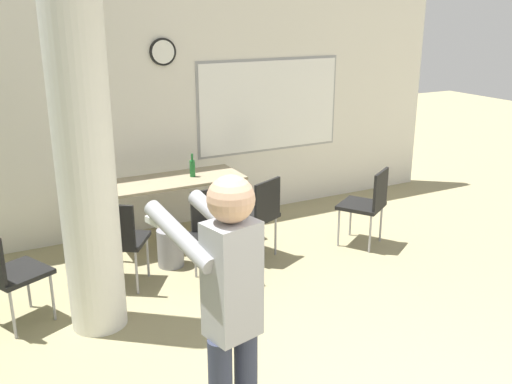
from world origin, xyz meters
TOP-DOWN VIEW (x-y plane):
  - wall_back at (0.03, 5.06)m, footprint 8.00×0.15m
  - support_pillar at (-1.12, 3.11)m, footprint 0.45×0.45m
  - folding_table at (0.06, 4.49)m, footprint 1.52×0.62m
  - bottle_on_table at (0.28, 4.48)m, footprint 0.06×0.06m
  - waste_bin at (-0.21, 3.91)m, footprint 0.27×0.27m
  - chair_table_left at (-0.78, 3.66)m, footprint 0.61×0.61m
  - chair_table_front at (0.09, 3.43)m, footprint 0.44×0.44m
  - chair_mid_room at (1.88, 3.40)m, footprint 0.61×0.61m
  - chair_near_pillar at (-1.75, 3.41)m, footprint 0.59×0.59m
  - chair_table_right at (0.66, 3.67)m, footprint 0.58×0.58m
  - person_playing_front at (-0.82, 1.19)m, footprint 0.49×0.69m

SIDE VIEW (x-z plane):
  - waste_bin at x=-0.21m, z-range 0.00..0.39m
  - chair_table_left at x=-0.78m, z-range 0.08..0.95m
  - chair_table_front at x=0.09m, z-range 0.08..0.95m
  - chair_mid_room at x=1.88m, z-range 0.08..0.95m
  - chair_near_pillar at x=-1.75m, z-range 0.08..0.95m
  - chair_table_right at x=0.66m, z-range 0.08..0.95m
  - folding_table at x=0.06m, z-range 0.31..1.04m
  - bottle_on_table at x=0.28m, z-range 0.70..0.96m
  - person_playing_front at x=-0.82m, z-range 0.15..1.91m
  - wall_back at x=0.03m, z-range 0.00..2.80m
  - support_pillar at x=-1.12m, z-range 0.00..2.80m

